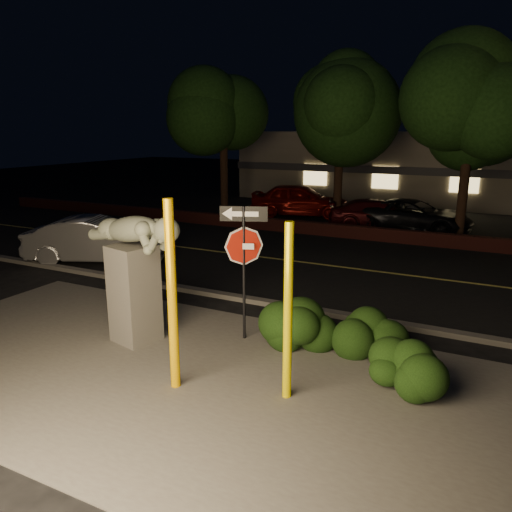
{
  "coord_description": "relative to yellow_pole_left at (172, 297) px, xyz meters",
  "views": [
    {
      "loc": [
        3.96,
        -7.44,
        4.15
      ],
      "look_at": [
        -0.53,
        1.49,
        1.6
      ],
      "focal_mm": 35.0,
      "sensor_mm": 36.0,
      "label": 1
    }
  ],
  "objects": [
    {
      "name": "tree_far_a",
      "position": [
        -7.41,
        14.35,
        3.77
      ],
      "size": [
        4.6,
        4.6,
        7.43
      ],
      "color": "black",
      "rests_on": "ground"
    },
    {
      "name": "tree_far_c",
      "position": [
        3.09,
        14.15,
        4.09
      ],
      "size": [
        4.8,
        4.8,
        7.84
      ],
      "color": "black",
      "rests_on": "ground"
    },
    {
      "name": "parking_lot",
      "position": [
        0.59,
        18.35,
        -1.56
      ],
      "size": [
        40.0,
        12.0,
        0.01
      ],
      "primitive_type": "cube",
      "color": "black",
      "rests_on": "ground"
    },
    {
      "name": "hedge_far_right",
      "position": [
        3.49,
        1.52,
        -1.12
      ],
      "size": [
        1.46,
        1.12,
        0.9
      ],
      "primitive_type": "ellipsoid",
      "rotation": [
        0.0,
        0.0,
        0.27
      ],
      "color": "black",
      "rests_on": "ground"
    },
    {
      "name": "curb",
      "position": [
        0.59,
        4.25,
        -1.51
      ],
      "size": [
        80.0,
        0.25,
        0.12
      ],
      "primitive_type": "cube",
      "color": "#4C4944",
      "rests_on": "ground"
    },
    {
      "name": "parked_car_red",
      "position": [
        -4.4,
        16.44,
        -0.77
      ],
      "size": [
        5.01,
        2.95,
        1.6
      ],
      "primitive_type": "imported",
      "rotation": [
        0.0,
        0.0,
        1.81
      ],
      "color": "maroon",
      "rests_on": "ground"
    },
    {
      "name": "patio",
      "position": [
        0.59,
        0.35,
        -1.56
      ],
      "size": [
        14.0,
        6.0,
        0.02
      ],
      "primitive_type": "cube",
      "color": "#4C4944",
      "rests_on": "ground"
    },
    {
      "name": "sculpture",
      "position": [
        -1.76,
        1.18,
        0.06
      ],
      "size": [
        2.47,
        1.16,
        2.64
      ],
      "rotation": [
        0.0,
        0.0,
        -0.23
      ],
      "color": "#4C4944",
      "rests_on": "ground"
    },
    {
      "name": "lane_marking",
      "position": [
        0.59,
        8.35,
        -1.55
      ],
      "size": [
        80.0,
        0.12,
        0.0
      ],
      "primitive_type": "cube",
      "color": "gold",
      "rests_on": "road"
    },
    {
      "name": "parked_car_dark",
      "position": [
        1.19,
        15.1,
        -0.91
      ],
      "size": [
        4.91,
        2.58,
        1.32
      ],
      "primitive_type": "imported",
      "rotation": [
        0.0,
        0.0,
        1.49
      ],
      "color": "black",
      "rests_on": "ground"
    },
    {
      "name": "building",
      "position": [
        0.59,
        26.34,
        0.43
      ],
      "size": [
        22.0,
        10.2,
        4.0
      ],
      "color": "#666051",
      "rests_on": "ground"
    },
    {
      "name": "hedge_right",
      "position": [
        2.55,
        2.65,
        -1.06
      ],
      "size": [
        1.57,
        0.84,
        1.02
      ],
      "primitive_type": "ellipsoid",
      "rotation": [
        0.0,
        0.0,
        -0.0
      ],
      "color": "black",
      "rests_on": "ground"
    },
    {
      "name": "yellow_pole_right",
      "position": [
        1.77,
        0.52,
        -0.15
      ],
      "size": [
        0.14,
        0.14,
        2.84
      ],
      "primitive_type": "cylinder",
      "color": "#FBE400",
      "rests_on": "ground"
    },
    {
      "name": "hedge_center",
      "position": [
        1.1,
        2.46,
        -1.01
      ],
      "size": [
        2.24,
        1.24,
        1.11
      ],
      "primitive_type": "ellipsoid",
      "rotation": [
        0.0,
        0.0,
        -0.12
      ],
      "color": "black",
      "rests_on": "ground"
    },
    {
      "name": "silver_sedan",
      "position": [
        -6.93,
        5.48,
        -0.85
      ],
      "size": [
        4.61,
        3.21,
        1.44
      ],
      "primitive_type": "imported",
      "rotation": [
        0.0,
        0.0,
        2.0
      ],
      "color": "#B5B6BA",
      "rests_on": "ground"
    },
    {
      "name": "ground",
      "position": [
        0.59,
        11.35,
        -1.57
      ],
      "size": [
        90.0,
        90.0,
        0.0
      ],
      "primitive_type": "plane",
      "color": "black",
      "rests_on": "ground"
    },
    {
      "name": "yellow_pole_left",
      "position": [
        0.0,
        0.0,
        0.0
      ],
      "size": [
        0.16,
        0.16,
        3.14
      ],
      "primitive_type": "cylinder",
      "color": "#F7B600",
      "rests_on": "ground"
    },
    {
      "name": "road",
      "position": [
        0.59,
        8.35,
        -1.57
      ],
      "size": [
        80.0,
        8.0,
        0.01
      ],
      "primitive_type": "cube",
      "color": "black",
      "rests_on": "ground"
    },
    {
      "name": "brick_wall",
      "position": [
        0.59,
        12.65,
        -1.32
      ],
      "size": [
        40.0,
        0.35,
        0.5
      ],
      "primitive_type": "cube",
      "color": "#421715",
      "rests_on": "ground"
    },
    {
      "name": "signpost",
      "position": [
        0.1,
        2.23,
        0.36
      ],
      "size": [
        0.87,
        0.36,
        2.72
      ],
      "rotation": [
        0.0,
        0.0,
        0.38
      ],
      "color": "black",
      "rests_on": "ground"
    },
    {
      "name": "parked_car_darkred",
      "position": [
        -0.23,
        15.07,
        -0.95
      ],
      "size": [
        4.57,
        2.92,
        1.23
      ],
      "primitive_type": "imported",
      "rotation": [
        0.0,
        0.0,
        1.87
      ],
      "color": "#3D0A0E",
      "rests_on": "ground"
    },
    {
      "name": "tree_far_b",
      "position": [
        -1.91,
        14.55,
        4.48
      ],
      "size": [
        5.2,
        5.2,
        8.41
      ],
      "color": "black",
      "rests_on": "ground"
    }
  ]
}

